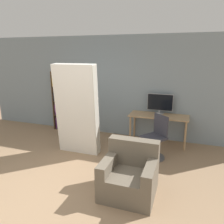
{
  "coord_description": "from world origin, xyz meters",
  "views": [
    {
      "loc": [
        2.02,
        -2.38,
        2.24
      ],
      "look_at": [
        0.58,
        1.78,
        1.05
      ],
      "focal_mm": 35.0,
      "sensor_mm": 36.0,
      "label": 1
    }
  ],
  "objects": [
    {
      "name": "armchair",
      "position": [
        1.26,
        0.71,
        0.32
      ],
      "size": [
        0.85,
        0.8,
        0.85
      ],
      "color": "#665B4C",
      "rests_on": "ground"
    },
    {
      "name": "wall_back",
      "position": [
        0.0,
        3.26,
        1.35
      ],
      "size": [
        8.0,
        0.06,
        2.7
      ],
      "color": "gray",
      "rests_on": "ground"
    },
    {
      "name": "monitor",
      "position": [
        1.4,
        3.11,
        1.02
      ],
      "size": [
        0.64,
        0.21,
        0.51
      ],
      "color": "#B7B7BC",
      "rests_on": "desk"
    },
    {
      "name": "bookshelf",
      "position": [
        -1.44,
        3.12,
        0.87
      ],
      "size": [
        0.66,
        0.28,
        1.74
      ],
      "color": "brown",
      "rests_on": "ground"
    },
    {
      "name": "ground_plane",
      "position": [
        0.0,
        0.0,
        0.0
      ],
      "size": [
        16.0,
        16.0,
        0.0
      ],
      "primitive_type": "plane",
      "color": "#937556"
    },
    {
      "name": "office_chair",
      "position": [
        1.46,
        2.12,
        0.39
      ],
      "size": [
        0.62,
        0.62,
        0.95
      ],
      "color": "#4C4C51",
      "rests_on": "ground"
    },
    {
      "name": "mattress_near",
      "position": [
        -0.25,
        1.79,
        1.02
      ],
      "size": [
        0.96,
        0.37,
        2.03
      ],
      "color": "silver",
      "rests_on": "ground"
    },
    {
      "name": "desk",
      "position": [
        1.41,
        2.95,
        0.64
      ],
      "size": [
        1.45,
        0.58,
        0.74
      ],
      "color": "tan",
      "rests_on": "ground"
    }
  ]
}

